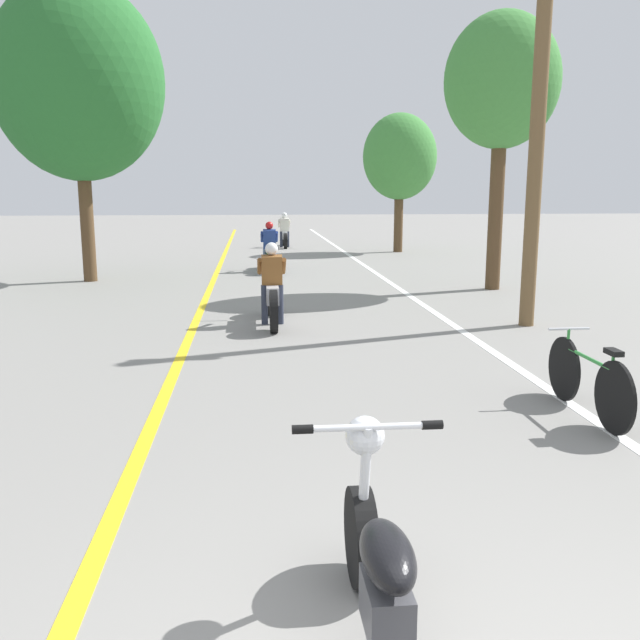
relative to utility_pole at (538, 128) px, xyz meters
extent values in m
cube|color=yellow|center=(-5.48, 4.14, -3.16)|extent=(0.14, 48.00, 0.01)
cube|color=white|center=(-1.20, 4.14, -3.16)|extent=(0.14, 48.00, 0.01)
cylinder|color=brown|center=(0.00, 0.00, -0.09)|extent=(0.24, 0.24, 6.15)
cylinder|color=#513A23|center=(0.89, 4.10, -1.30)|extent=(0.32, 0.32, 3.72)
ellipsoid|color=#42893D|center=(0.89, 4.10, 1.34)|extent=(2.49, 2.24, 2.86)
cylinder|color=#513A23|center=(0.74, 13.54, -1.90)|extent=(0.32, 0.32, 2.54)
ellipsoid|color=#42893D|center=(0.74, 13.54, 0.20)|extent=(2.62, 2.35, 3.01)
cylinder|color=#513A23|center=(-8.48, 6.41, -1.44)|extent=(0.32, 0.32, 3.44)
ellipsoid|color=#286B2D|center=(-8.48, 6.41, 1.54)|extent=(3.99, 3.59, 4.59)
cylinder|color=black|center=(-3.91, -7.13, -2.88)|extent=(0.12, 0.56, 0.56)
ellipsoid|color=black|center=(-3.91, -7.86, -2.57)|extent=(0.24, 0.57, 0.21)
cube|color=#4C4C51|center=(-3.91, -7.86, -2.83)|extent=(0.20, 0.36, 0.24)
cylinder|color=silver|center=(-3.91, -7.22, -2.53)|extent=(0.06, 0.23, 0.73)
cylinder|color=silver|center=(-3.91, -7.31, -2.17)|extent=(0.68, 0.04, 0.04)
cylinder|color=black|center=(-4.25, -7.31, -2.17)|extent=(0.11, 0.05, 0.05)
cylinder|color=black|center=(-3.57, -7.31, -2.17)|extent=(0.11, 0.05, 0.05)
sphere|color=silver|center=(-3.91, -7.22, -2.25)|extent=(0.21, 0.21, 0.21)
cylinder|color=black|center=(-4.18, 1.31, -2.82)|extent=(0.12, 0.68, 0.68)
cylinder|color=black|center=(-4.18, -0.18, -2.82)|extent=(0.12, 0.68, 0.68)
cube|color=silver|center=(-4.18, 0.57, -2.64)|extent=(0.20, 0.96, 0.28)
cylinder|color=silver|center=(-4.18, 1.21, -2.14)|extent=(0.50, 0.03, 0.03)
cylinder|color=#282D3D|center=(-4.31, 0.52, -2.83)|extent=(0.11, 0.11, 0.66)
cylinder|color=#282D3D|center=(-4.05, 0.52, -2.83)|extent=(0.11, 0.11, 0.66)
cube|color=brown|center=(-4.18, 0.55, -2.26)|extent=(0.34, 0.27, 0.51)
cylinder|color=brown|center=(-4.38, 0.71, -2.21)|extent=(0.08, 0.40, 0.32)
cylinder|color=brown|center=(-3.98, 0.71, -2.21)|extent=(0.08, 0.40, 0.32)
sphere|color=white|center=(-4.18, 0.59, -1.91)|extent=(0.21, 0.21, 0.21)
cylinder|color=black|center=(-4.03, 8.75, -2.85)|extent=(0.12, 0.62, 0.62)
cylinder|color=black|center=(-4.03, 7.32, -2.85)|extent=(0.12, 0.62, 0.62)
cube|color=#0C4723|center=(-4.03, 8.04, -2.67)|extent=(0.20, 0.91, 0.28)
cylinder|color=silver|center=(-4.03, 8.65, -2.20)|extent=(0.50, 0.03, 0.03)
cylinder|color=slate|center=(-4.16, 7.99, -2.85)|extent=(0.11, 0.11, 0.63)
cylinder|color=slate|center=(-3.90, 7.99, -2.85)|extent=(0.11, 0.11, 0.63)
cube|color=navy|center=(-4.03, 8.02, -2.28)|extent=(0.34, 0.27, 0.54)
cylinder|color=navy|center=(-4.23, 8.18, -2.22)|extent=(0.08, 0.43, 0.33)
cylinder|color=navy|center=(-3.83, 8.18, -2.22)|extent=(0.08, 0.43, 0.33)
sphere|color=#B21919|center=(-4.03, 8.06, -1.91)|extent=(0.21, 0.21, 0.21)
cylinder|color=black|center=(-3.25, 16.73, -2.87)|extent=(0.12, 0.59, 0.59)
cylinder|color=black|center=(-3.25, 15.24, -2.87)|extent=(0.12, 0.59, 0.59)
cube|color=silver|center=(-3.25, 15.99, -2.69)|extent=(0.20, 0.95, 0.28)
cylinder|color=silver|center=(-3.25, 16.63, -2.23)|extent=(0.50, 0.03, 0.03)
cylinder|color=#282D3D|center=(-3.38, 15.94, -2.86)|extent=(0.11, 0.11, 0.61)
cylinder|color=#282D3D|center=(-3.12, 15.94, -2.86)|extent=(0.11, 0.11, 0.61)
cube|color=silver|center=(-3.25, 15.97, -2.29)|extent=(0.34, 0.27, 0.54)
cylinder|color=silver|center=(-3.45, 16.13, -2.24)|extent=(0.08, 0.43, 0.33)
cylinder|color=silver|center=(-3.05, 16.13, -2.24)|extent=(0.08, 0.43, 0.33)
sphere|color=white|center=(-3.25, 16.01, -1.93)|extent=(0.22, 0.22, 0.22)
cylinder|color=black|center=(-1.23, -3.95, -2.82)|extent=(0.04, 0.68, 0.68)
cylinder|color=black|center=(-1.23, -4.98, -2.82)|extent=(0.04, 0.68, 0.68)
cylinder|color=#2D8C38|center=(-1.23, -4.47, -2.58)|extent=(0.04, 0.82, 0.04)
cylinder|color=#2D8C38|center=(-1.23, -4.90, -2.62)|extent=(0.03, 0.03, 0.41)
cube|color=black|center=(-1.23, -4.90, -2.41)|extent=(0.10, 0.20, 0.05)
cylinder|color=#2D8C38|center=(-1.23, -4.00, -2.60)|extent=(0.03, 0.03, 0.44)
cylinder|color=silver|center=(-1.23, -4.00, -2.38)|extent=(0.44, 0.03, 0.03)
camera|label=1|loc=(-4.49, -10.61, -0.96)|focal=38.00mm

